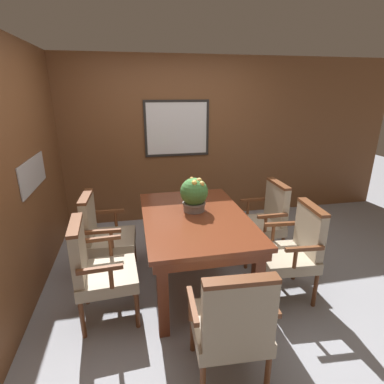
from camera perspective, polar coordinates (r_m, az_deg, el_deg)
ground_plane at (r=3.36m, az=1.73°, el=-17.10°), size 14.00×14.00×0.00m
wall_back at (r=4.60m, az=-3.49°, el=9.56°), size 7.20×0.08×2.45m
wall_left at (r=2.93m, az=-31.66°, el=1.21°), size 0.08×7.20×2.45m
dining_table at (r=3.05m, az=0.57°, el=-6.28°), size 1.03×1.54×0.78m
chair_right_near at (r=3.12m, az=18.88°, el=-10.04°), size 0.55×0.58×0.95m
chair_right_far at (r=3.71m, az=13.71°, el=-4.78°), size 0.51×0.55×0.95m
chair_head_near at (r=2.18m, az=7.58°, el=-23.43°), size 0.57×0.54×0.95m
chair_left_far at (r=3.39m, az=-16.57°, el=-7.46°), size 0.53×0.56×0.95m
chair_left_near at (r=2.80m, az=-17.56°, el=-13.53°), size 0.54×0.57×0.95m
potted_plant at (r=3.07m, az=0.42°, el=-0.40°), size 0.29×0.29×0.36m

